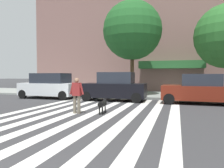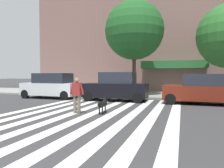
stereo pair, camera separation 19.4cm
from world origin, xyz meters
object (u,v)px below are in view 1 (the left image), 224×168
at_px(parked_car_near_curb, 49,86).
at_px(parked_car_third_in_line, 199,90).
at_px(pedestrian_dog_walker, 77,93).
at_px(dog_on_leash, 103,104).
at_px(parked_car_behind_first, 115,87).
at_px(street_tree_nearest, 132,31).

height_order(parked_car_near_curb, parked_car_third_in_line, parked_car_near_curb).
xyz_separation_m(pedestrian_dog_walker, dog_on_leash, (1.14, 0.34, -0.48)).
height_order(parked_car_behind_first, pedestrian_dog_walker, parked_car_behind_first).
distance_m(parked_car_third_in_line, pedestrian_dog_walker, 7.67).
height_order(parked_car_behind_first, street_tree_nearest, street_tree_nearest).
distance_m(parked_car_near_curb, parked_car_third_in_line, 10.56).
bearing_deg(pedestrian_dog_walker, street_tree_nearest, 84.04).
distance_m(parked_car_third_in_line, dog_on_leash, 6.63).
relative_size(parked_car_third_in_line, dog_on_leash, 4.31).
height_order(parked_car_near_curb, dog_on_leash, parked_car_near_curb).
bearing_deg(parked_car_near_curb, parked_car_third_in_line, -0.00).
height_order(parked_car_behind_first, dog_on_leash, parked_car_behind_first).
bearing_deg(pedestrian_dog_walker, parked_car_behind_first, 87.03).
relative_size(parked_car_behind_first, street_tree_nearest, 0.58).
distance_m(parked_car_behind_first, dog_on_leash, 4.94).
bearing_deg(pedestrian_dog_walker, dog_on_leash, 16.64).
relative_size(parked_car_near_curb, dog_on_leash, 4.40).
distance_m(street_tree_nearest, dog_on_leash, 9.31).
bearing_deg(dog_on_leash, pedestrian_dog_walker, -163.36).
distance_m(pedestrian_dog_walker, dog_on_leash, 1.29).
xyz_separation_m(parked_car_near_curb, parked_car_behind_first, (5.17, 0.00, -0.00)).
relative_size(pedestrian_dog_walker, dog_on_leash, 1.63).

